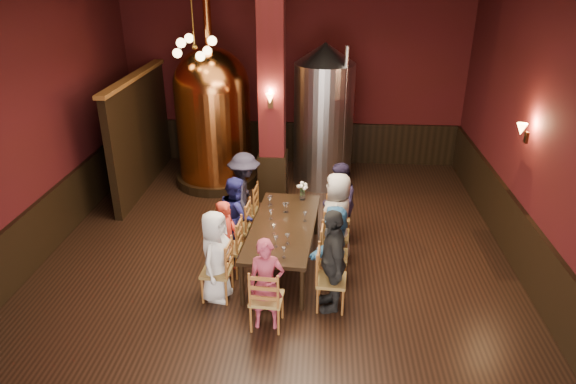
# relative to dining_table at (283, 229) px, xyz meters

# --- Properties ---
(room) EXTENTS (10.00, 10.02, 4.50)m
(room) POSITION_rel_dining_table_xyz_m (-0.13, -0.17, 1.56)
(room) COLOR black
(room) RESTS_ON ground
(wainscot_right) EXTENTS (0.08, 9.90, 1.00)m
(wainscot_right) POSITION_rel_dining_table_xyz_m (3.83, -0.17, -0.19)
(wainscot_right) COLOR black
(wainscot_right) RESTS_ON ground
(wainscot_back) EXTENTS (7.90, 0.08, 1.00)m
(wainscot_back) POSITION_rel_dining_table_xyz_m (-0.13, 4.79, -0.19)
(wainscot_back) COLOR black
(wainscot_back) RESTS_ON ground
(wainscot_left) EXTENTS (0.08, 9.90, 1.00)m
(wainscot_left) POSITION_rel_dining_table_xyz_m (-4.09, -0.17, -0.19)
(wainscot_left) COLOR black
(wainscot_left) RESTS_ON ground
(column) EXTENTS (0.58, 0.58, 4.50)m
(column) POSITION_rel_dining_table_xyz_m (-0.43, 2.63, 1.56)
(column) COLOR #410E11
(column) RESTS_ON ground
(partition) EXTENTS (0.22, 3.50, 2.40)m
(partition) POSITION_rel_dining_table_xyz_m (-3.33, 3.03, 0.51)
(partition) COLOR black
(partition) RESTS_ON ground
(pendant_cluster) EXTENTS (0.90, 0.90, 1.70)m
(pendant_cluster) POSITION_rel_dining_table_xyz_m (-1.93, 2.73, 2.41)
(pendant_cluster) COLOR #A57226
(pendant_cluster) RESTS_ON room
(sconce_wall) EXTENTS (0.20, 0.20, 0.36)m
(sconce_wall) POSITION_rel_dining_table_xyz_m (3.77, 0.63, 1.51)
(sconce_wall) COLOR black
(sconce_wall) RESTS_ON room
(sconce_column) EXTENTS (0.20, 0.20, 0.36)m
(sconce_column) POSITION_rel_dining_table_xyz_m (-0.43, 2.33, 1.51)
(sconce_column) COLOR black
(sconce_column) RESTS_ON column
(dining_table) EXTENTS (1.16, 2.46, 0.75)m
(dining_table) POSITION_rel_dining_table_xyz_m (0.00, 0.00, 0.00)
(dining_table) COLOR black
(dining_table) RESTS_ON ground
(chair_0) EXTENTS (0.49, 0.49, 0.92)m
(chair_0) POSITION_rel_dining_table_xyz_m (-0.91, -0.94, -0.23)
(chair_0) COLOR #986126
(chair_0) RESTS_ON ground
(person_0) EXTENTS (0.58, 0.77, 1.42)m
(person_0) POSITION_rel_dining_table_xyz_m (-0.91, -0.94, 0.02)
(person_0) COLOR white
(person_0) RESTS_ON ground
(chair_1) EXTENTS (0.49, 0.49, 0.92)m
(chair_1) POSITION_rel_dining_table_xyz_m (-0.87, -0.27, -0.23)
(chair_1) COLOR #986126
(chair_1) RESTS_ON ground
(person_1) EXTENTS (0.38, 0.51, 1.28)m
(person_1) POSITION_rel_dining_table_xyz_m (-0.87, -0.27, -0.05)
(person_1) COLOR red
(person_1) RESTS_ON ground
(chair_2) EXTENTS (0.49, 0.49, 0.92)m
(chair_2) POSITION_rel_dining_table_xyz_m (-0.83, 0.39, -0.23)
(chair_2) COLOR #986126
(chair_2) RESTS_ON ground
(person_2) EXTENTS (0.52, 0.75, 1.39)m
(person_2) POSITION_rel_dining_table_xyz_m (-0.83, 0.39, 0.01)
(person_2) COLOR navy
(person_2) RESTS_ON ground
(chair_3) EXTENTS (0.49, 0.49, 0.92)m
(chair_3) POSITION_rel_dining_table_xyz_m (-0.78, 1.05, -0.23)
(chair_3) COLOR #986126
(chair_3) RESTS_ON ground
(person_3) EXTENTS (0.72, 1.08, 1.57)m
(person_3) POSITION_rel_dining_table_xyz_m (-0.78, 1.05, 0.10)
(person_3) COLOR black
(person_3) RESTS_ON ground
(chair_4) EXTENTS (0.49, 0.49, 0.92)m
(chair_4) POSITION_rel_dining_table_xyz_m (0.78, -1.05, -0.23)
(chair_4) COLOR #986126
(chair_4) RESTS_ON ground
(person_4) EXTENTS (0.55, 0.98, 1.58)m
(person_4) POSITION_rel_dining_table_xyz_m (0.78, -1.05, 0.10)
(person_4) COLOR black
(person_4) RESTS_ON ground
(chair_5) EXTENTS (0.49, 0.49, 0.92)m
(chair_5) POSITION_rel_dining_table_xyz_m (0.83, -0.39, -0.23)
(chair_5) COLOR #986126
(chair_5) RESTS_ON ground
(person_5) EXTENTS (0.80, 1.27, 1.31)m
(person_5) POSITION_rel_dining_table_xyz_m (0.83, -0.39, -0.03)
(person_5) COLOR teal
(person_5) RESTS_ON ground
(chair_6) EXTENTS (0.49, 0.49, 0.92)m
(chair_6) POSITION_rel_dining_table_xyz_m (0.87, 0.27, -0.23)
(chair_6) COLOR #986126
(chair_6) RESTS_ON ground
(person_6) EXTENTS (0.55, 0.80, 1.56)m
(person_6) POSITION_rel_dining_table_xyz_m (0.87, 0.27, 0.09)
(person_6) COLOR #B6ABA1
(person_6) RESTS_ON ground
(chair_7) EXTENTS (0.49, 0.49, 0.92)m
(chair_7) POSITION_rel_dining_table_xyz_m (0.91, 0.94, -0.23)
(chair_7) COLOR #986126
(chair_7) RESTS_ON ground
(person_7) EXTENTS (0.44, 0.75, 1.46)m
(person_7) POSITION_rel_dining_table_xyz_m (0.91, 0.94, 0.04)
(person_7) COLOR #1F1831
(person_7) RESTS_ON ground
(chair_8) EXTENTS (0.49, 0.49, 0.92)m
(chair_8) POSITION_rel_dining_table_xyz_m (-0.10, -1.55, -0.23)
(chair_8) COLOR #986126
(chair_8) RESTS_ON ground
(person_8) EXTENTS (0.51, 0.35, 1.35)m
(person_8) POSITION_rel_dining_table_xyz_m (-0.10, -1.55, -0.01)
(person_8) COLOR #9E344B
(person_8) RESTS_ON ground
(copper_kettle) EXTENTS (2.10, 2.10, 4.26)m
(copper_kettle) POSITION_rel_dining_table_xyz_m (-1.78, 3.36, 0.87)
(copper_kettle) COLOR black
(copper_kettle) RESTS_ON ground
(steel_vessel) EXTENTS (1.68, 1.68, 3.10)m
(steel_vessel) POSITION_rel_dining_table_xyz_m (0.60, 3.53, 0.86)
(steel_vessel) COLOR #B2B2B7
(steel_vessel) RESTS_ON ground
(rose_vase) EXTENTS (0.20, 0.20, 0.33)m
(rose_vase) POSITION_rel_dining_table_xyz_m (0.26, 0.98, 0.28)
(rose_vase) COLOR white
(rose_vase) RESTS_ON dining_table
(wine_glass_0) EXTENTS (0.07, 0.07, 0.17)m
(wine_glass_0) POSITION_rel_dining_table_xyz_m (0.35, 0.17, 0.15)
(wine_glass_0) COLOR white
(wine_glass_0) RESTS_ON dining_table
(wine_glass_1) EXTENTS (0.07, 0.07, 0.17)m
(wine_glass_1) POSITION_rel_dining_table_xyz_m (-0.22, 0.20, 0.15)
(wine_glass_1) COLOR white
(wine_glass_1) RESTS_ON dining_table
(wine_glass_2) EXTENTS (0.07, 0.07, 0.17)m
(wine_glass_2) POSITION_rel_dining_table_xyz_m (0.03, 0.46, 0.15)
(wine_glass_2) COLOR white
(wine_glass_2) RESTS_ON dining_table
(wine_glass_3) EXTENTS (0.07, 0.07, 0.17)m
(wine_glass_3) POSITION_rel_dining_table_xyz_m (-0.01, 0.47, 0.15)
(wine_glass_3) COLOR white
(wine_glass_3) RESTS_ON dining_table
(wine_glass_4) EXTENTS (0.07, 0.07, 0.17)m
(wine_glass_4) POSITION_rel_dining_table_xyz_m (-0.05, -0.67, 0.15)
(wine_glass_4) COLOR white
(wine_glass_4) RESTS_ON dining_table
(wine_glass_5) EXTENTS (0.07, 0.07, 0.17)m
(wine_glass_5) POSITION_rel_dining_table_xyz_m (-0.28, 0.73, 0.15)
(wine_glass_5) COLOR white
(wine_glass_5) RESTS_ON dining_table
(wine_glass_6) EXTENTS (0.07, 0.07, 0.17)m
(wine_glass_6) POSITION_rel_dining_table_xyz_m (0.11, -0.58, 0.15)
(wine_glass_6) COLOR white
(wine_glass_6) RESTS_ON dining_table
(wine_glass_7) EXTENTS (0.07, 0.07, 0.17)m
(wine_glass_7) POSITION_rel_dining_table_xyz_m (-0.29, 0.69, 0.15)
(wine_glass_7) COLOR white
(wine_glass_7) RESTS_ON dining_table
(wine_glass_8) EXTENTS (0.07, 0.07, 0.17)m
(wine_glass_8) POSITION_rel_dining_table_xyz_m (0.09, -0.97, 0.15)
(wine_glass_8) COLOR white
(wine_glass_8) RESTS_ON dining_table
(wine_glass_9) EXTENTS (0.07, 0.07, 0.17)m
(wine_glass_9) POSITION_rel_dining_table_xyz_m (-0.12, -0.30, 0.15)
(wine_glass_9) COLOR white
(wine_glass_9) RESTS_ON dining_table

